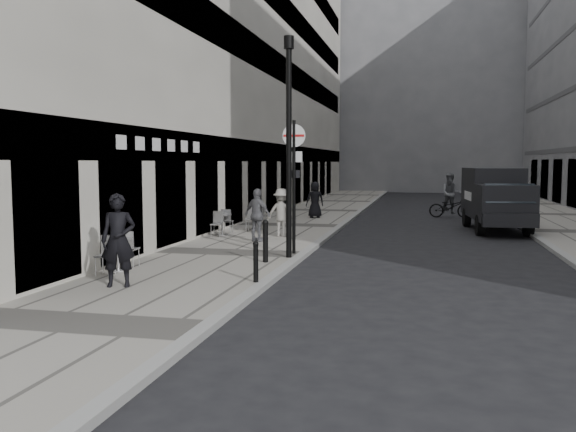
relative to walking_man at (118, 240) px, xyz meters
The scene contains 17 objects.
ground 6.10m from the walking_man, 63.16° to the right, with size 120.00×120.00×0.00m, color black.
sidewalk 12.70m from the walking_man, 86.77° to the left, with size 4.00×60.00×0.12m, color gray.
building_left 20.98m from the walking_man, 99.74° to the left, with size 4.00×45.00×18.00m, color silver.
building_far 51.77m from the walking_man, 85.24° to the left, with size 24.00×16.00×22.00m, color gray.
walking_man is the anchor object (origin of this frame).
sign_post 5.87m from the walking_man, 64.09° to the left, with size 0.62×0.11×3.62m.
lamppost 5.55m from the walking_man, 60.35° to the left, with size 0.26×0.26×5.70m.
bollard_near 4.14m from the walking_man, 59.09° to the left, with size 0.13×0.13×0.99m, color black.
bollard_far 2.81m from the walking_man, 21.91° to the left, with size 0.11×0.11×0.80m, color black.
panel_van 15.83m from the walking_man, 57.09° to the left, with size 2.27×5.21×2.39m.
cyclist 19.89m from the walking_man, 68.86° to the left, with size 1.96×0.74×2.11m.
pedestrian_a 7.42m from the walking_man, 83.47° to the left, with size 0.98×0.41×1.67m, color slate.
pedestrian_b 8.89m from the walking_man, 81.67° to the left, with size 1.04×0.60×1.61m, color #9B978F.
pedestrian_c 15.92m from the walking_man, 85.83° to the left, with size 0.80×0.52×1.63m, color black.
cafe_table_near 1.91m from the walking_man, 118.75° to the left, with size 0.67×1.52×0.86m.
cafe_table_mid 10.57m from the walking_man, 90.47° to the left, with size 0.73×1.65×0.94m.
cafe_table_far 8.84m from the walking_man, 95.29° to the left, with size 0.65×1.48×0.84m.
Camera 1 is at (3.25, -5.68, 2.61)m, focal length 38.00 mm.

